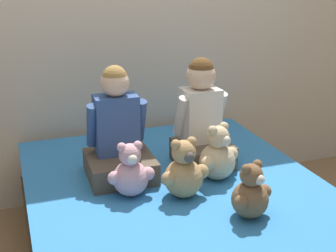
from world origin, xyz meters
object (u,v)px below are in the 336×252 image
at_px(bed, 179,229).
at_px(teddy_bear_held_by_right_child, 218,156).
at_px(teddy_bear_held_by_left_child, 131,173).
at_px(teddy_bear_at_foot_of_bed, 251,194).
at_px(child_on_left, 118,137).
at_px(teddy_bear_between_children, 184,172).
at_px(child_on_right, 201,120).

bearing_deg(bed, teddy_bear_held_by_right_child, 8.28).
bearing_deg(teddy_bear_held_by_left_child, teddy_bear_at_foot_of_bed, -38.51).
xyz_separation_m(bed, child_on_left, (-0.26, 0.26, 0.47)).
distance_m(child_on_left, teddy_bear_between_children, 0.44).
xyz_separation_m(bed, teddy_bear_held_by_left_child, (-0.26, 0.00, 0.37)).
relative_size(child_on_left, teddy_bear_held_by_right_child, 1.95).
height_order(teddy_bear_between_children, teddy_bear_at_foot_of_bed, teddy_bear_between_children).
xyz_separation_m(teddy_bear_held_by_right_child, teddy_bear_between_children, (-0.24, -0.13, -0.00)).
distance_m(bed, child_on_right, 0.62).
distance_m(bed, teddy_bear_held_by_right_child, 0.45).
bearing_deg(teddy_bear_held_by_right_child, child_on_left, 132.22).
bearing_deg(teddy_bear_held_by_left_child, teddy_bear_held_by_right_child, 4.98).
bearing_deg(teddy_bear_at_foot_of_bed, teddy_bear_held_by_left_child, 118.68).
relative_size(bed, teddy_bear_at_foot_of_bed, 6.95).
bearing_deg(bed, teddy_bear_held_by_left_child, 178.89).
bearing_deg(teddy_bear_at_foot_of_bed, teddy_bear_held_by_right_child, 64.67).
relative_size(bed, teddy_bear_between_children, 6.12).
distance_m(child_on_left, teddy_bear_at_foot_of_bed, 0.80).
bearing_deg(teddy_bear_held_by_right_child, teddy_bear_held_by_left_child, 160.26).
bearing_deg(child_on_left, child_on_right, 1.28).
distance_m(bed, teddy_bear_at_foot_of_bed, 0.57).
relative_size(child_on_right, teddy_bear_held_by_right_child, 1.98).
height_order(child_on_right, teddy_bear_between_children, child_on_right).
xyz_separation_m(bed, teddy_bear_at_foot_of_bed, (0.20, -0.38, 0.37)).
distance_m(bed, teddy_bear_between_children, 0.39).
xyz_separation_m(child_on_right, teddy_bear_held_by_right_child, (0.00, -0.22, -0.13)).
xyz_separation_m(child_on_left, teddy_bear_held_by_left_child, (-0.00, -0.25, -0.10)).
xyz_separation_m(bed, teddy_bear_between_children, (-0.01, -0.10, 0.38)).
distance_m(child_on_right, teddy_bear_between_children, 0.45).
bearing_deg(bed, child_on_right, 48.42).
bearing_deg(child_on_right, teddy_bear_at_foot_of_bed, -95.03).
xyz_separation_m(child_on_right, teddy_bear_at_foot_of_bed, (-0.03, -0.64, -0.15)).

